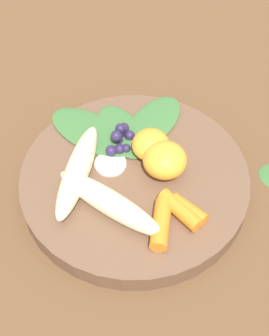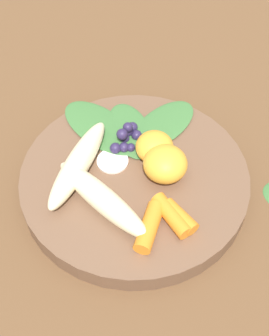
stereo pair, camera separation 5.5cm
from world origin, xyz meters
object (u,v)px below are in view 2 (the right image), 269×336
at_px(orange_segment_near, 155,147).
at_px(banana_peeled_left, 102,198).
at_px(bowl, 135,180).
at_px(banana_peeled_right, 78,167).

bearing_deg(orange_segment_near, banana_peeled_left, 53.48).
bearing_deg(banana_peeled_left, bowl, 97.43).
bearing_deg(banana_peeled_left, banana_peeled_right, 169.09).
relative_size(banana_peeled_right, orange_segment_near, 3.07).
relative_size(banana_peeled_left, banana_peeled_right, 1.00).
height_order(bowl, orange_segment_near, orange_segment_near).
xyz_separation_m(bowl, orange_segment_near, (-0.02, -0.03, 0.03)).
bearing_deg(banana_peeled_right, banana_peeled_left, 55.56).
bearing_deg(banana_peeled_right, bowl, 112.66).
distance_m(bowl, banana_peeled_left, 0.07).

